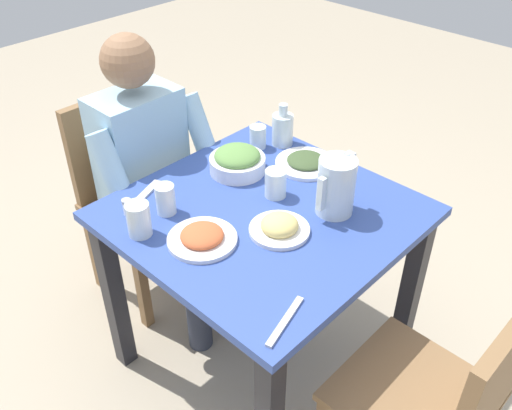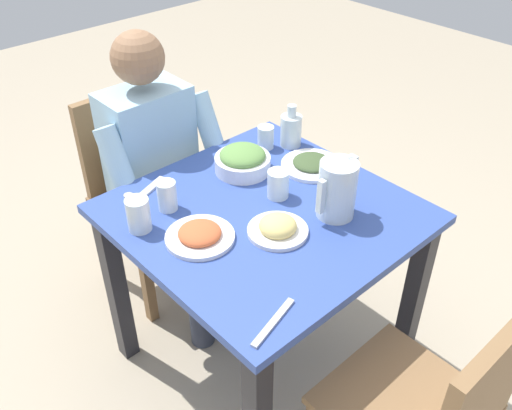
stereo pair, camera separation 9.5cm
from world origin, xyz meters
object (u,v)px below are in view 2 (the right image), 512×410
object	(u,v)px
diner_near	(165,173)
plate_rice_curry	(200,235)
water_glass_by_pitcher	(138,215)
salt_shaker	(129,201)
salad_bowl	(243,160)
water_glass_far_right	(278,184)
plate_fries	(278,228)
dining_table	(264,241)
water_glass_far_left	(167,196)
oil_carafe	(291,132)
water_glass_near_right	(266,137)
chair_near	(140,183)
water_pitcher	(337,189)
plate_dolmas	(312,164)

from	to	relation	value
diner_near	plate_rice_curry	size ratio (longest dim) A/B	5.53
water_glass_by_pitcher	salt_shaker	size ratio (longest dim) A/B	2.02
salad_bowl	water_glass_far_right	xyz separation A→B (m)	(0.02, 0.20, 0.01)
plate_fries	water_glass_far_right	world-z (taller)	water_glass_far_right
plate_fries	water_glass_by_pitcher	distance (m)	0.42
dining_table	salad_bowl	distance (m)	0.30
diner_near	water_glass_far_left	size ratio (longest dim) A/B	11.66
salad_bowl	oil_carafe	bearing A→B (deg)	-176.93
water_glass_by_pitcher	diner_near	bearing A→B (deg)	-133.24
plate_rice_curry	water_glass_far_right	size ratio (longest dim) A/B	2.20
dining_table	water_glass_far_right	world-z (taller)	water_glass_far_right
diner_near	water_glass_far_left	xyz separation A→B (m)	(0.18, 0.30, 0.14)
water_glass_by_pitcher	water_glass_near_right	xyz separation A→B (m)	(-0.62, -0.10, -0.01)
salad_bowl	water_glass_near_right	bearing A→B (deg)	-159.53
chair_near	plate_rice_curry	distance (m)	0.76
dining_table	water_glass_by_pitcher	world-z (taller)	water_glass_by_pitcher
water_pitcher	salad_bowl	bearing A→B (deg)	-83.51
plate_dolmas	water_glass_by_pitcher	bearing A→B (deg)	-9.83
chair_near	oil_carafe	bearing A→B (deg)	129.71
salad_bowl	plate_rice_curry	xyz separation A→B (m)	(0.35, 0.20, -0.03)
salad_bowl	water_glass_far_right	distance (m)	0.20
diner_near	dining_table	bearing A→B (deg)	94.24
water_pitcher	oil_carafe	distance (m)	0.46
dining_table	water_glass_far_right	xyz separation A→B (m)	(-0.09, -0.03, 0.17)
plate_dolmas	water_glass_near_right	size ratio (longest dim) A/B	2.55
salt_shaker	water_glass_by_pitcher	bearing A→B (deg)	73.26
water_glass_far_right	salt_shaker	xyz separation A→B (m)	(0.40, -0.27, -0.02)
dining_table	salt_shaker	bearing A→B (deg)	-43.76
plate_dolmas	dining_table	bearing A→B (deg)	14.02
water_glass_near_right	water_pitcher	bearing A→B (deg)	74.41
dining_table	salt_shaker	size ratio (longest dim) A/B	16.03
dining_table	salt_shaker	distance (m)	0.46
chair_near	water_glass_far_left	bearing A→B (deg)	69.95
plate_fries	water_glass_far_right	size ratio (longest dim) A/B	1.95
water_glass_near_right	water_glass_far_right	world-z (taller)	water_glass_far_right
water_glass_far_left	water_glass_near_right	distance (m)	0.50
salad_bowl	plate_fries	size ratio (longest dim) A/B	1.06
dining_table	water_pitcher	size ratio (longest dim) A/B	4.55
plate_fries	water_glass_far_left	size ratio (longest dim) A/B	1.87
plate_dolmas	water_glass_far_right	xyz separation A→B (m)	(0.22, 0.05, 0.03)
dining_table	plate_dolmas	world-z (taller)	plate_dolmas
chair_near	salt_shaker	distance (m)	0.57
water_glass_by_pitcher	oil_carafe	xyz separation A→B (m)	(-0.71, -0.05, 0.00)
chair_near	water_pitcher	distance (m)	0.96
plate_rice_curry	water_glass_far_left	size ratio (longest dim) A/B	2.11
chair_near	salt_shaker	world-z (taller)	chair_near
plate_fries	oil_carafe	xyz separation A→B (m)	(-0.41, -0.35, 0.04)
dining_table	oil_carafe	distance (m)	0.47
water_glass_far_right	plate_dolmas	bearing A→B (deg)	-167.72
water_glass_by_pitcher	plate_rice_curry	bearing A→B (deg)	122.89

